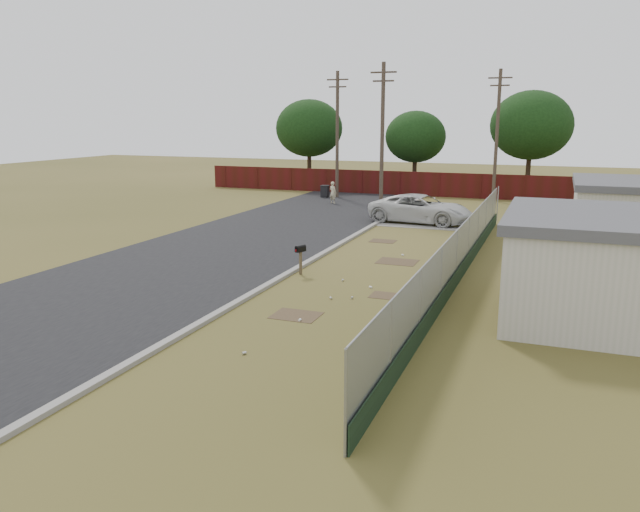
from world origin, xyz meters
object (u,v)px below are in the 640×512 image
at_px(pedestrian, 333,193).
at_px(trash_bin, 325,191).
at_px(mailbox, 300,251).
at_px(pickup_truck, 421,209).
at_px(fire_hydrant, 380,342).

xyz_separation_m(pedestrian, trash_bin, (-1.68, 2.94, -0.30)).
bearing_deg(pedestrian, mailbox, 127.75).
relative_size(mailbox, pickup_truck, 0.20).
distance_m(mailbox, pedestrian, 19.85).
bearing_deg(pickup_truck, trash_bin, 52.31).
bearing_deg(fire_hydrant, trash_bin, 112.93).
height_order(pickup_truck, pedestrian, pickup_truck).
xyz_separation_m(pickup_truck, pedestrian, (-7.31, 5.80, -0.04)).
xyz_separation_m(fire_hydrant, trash_bin, (-12.21, 28.85, 0.10)).
bearing_deg(mailbox, trash_bin, 108.18).
bearing_deg(trash_bin, pedestrian, -60.31).
relative_size(fire_hydrant, pickup_truck, 0.13).
bearing_deg(trash_bin, mailbox, -71.82).
height_order(pickup_truck, trash_bin, pickup_truck).
xyz_separation_m(mailbox, pickup_truck, (1.76, 13.26, -0.10)).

